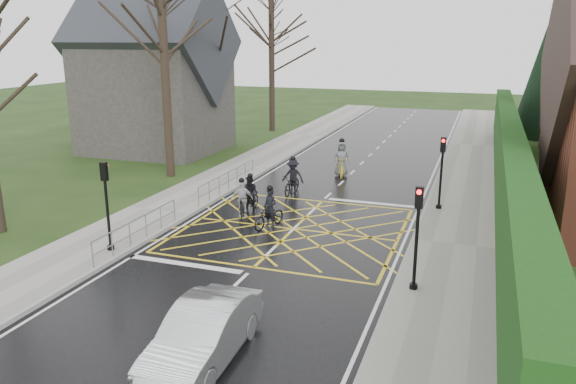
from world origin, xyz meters
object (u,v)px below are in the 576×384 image
Objects in this scene: cyclist_back at (250,197)px; car at (203,335)px; cyclist_rear at (269,214)px; cyclist_front at (241,203)px; cyclist_lead at (341,163)px; cyclist_mid at (293,180)px.

cyclist_back is 11.62m from car.
cyclist_rear is 1.73m from cyclist_front.
cyclist_lead is (2.14, 7.34, 0.09)m from cyclist_back.
cyclist_mid is at bearing 98.61° from car.
cyclist_front is at bearing -100.07° from cyclist_mid.
cyclist_mid is 0.84× the size of cyclist_lead.
cyclist_back is 3.29m from cyclist_mid.
cyclist_lead reaches higher than cyclist_mid.
car is at bearing -94.96° from cyclist_front.
cyclist_mid reaches higher than cyclist_back.
cyclist_rear is at bearing 99.83° from car.
cyclist_rear is 5.01m from cyclist_mid.
cyclist_rear is 0.98× the size of cyclist_mid.
cyclist_back is 0.99m from cyclist_front.
car is (1.43, -18.40, -0.03)m from cyclist_lead.
cyclist_rear is at bearing -112.03° from cyclist_lead.
cyclist_front is (0.04, -0.98, -0.00)m from cyclist_back.
cyclist_lead is at bearing 73.26° from cyclist_mid.
cyclist_lead reaches higher than car.
cyclist_rear is at bearing -44.57° from cyclist_back.
cyclist_lead is (0.56, 9.11, 0.16)m from cyclist_rear.
car is (3.57, -11.06, 0.06)m from cyclist_back.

